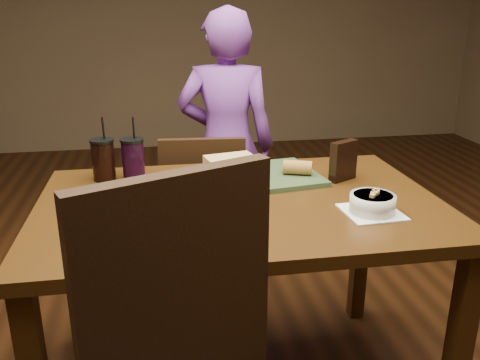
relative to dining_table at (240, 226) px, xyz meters
The scene contains 14 objects.
dining_table is the anchor object (origin of this frame).
chair_far 0.63m from the dining_table, 97.11° to the left, with size 0.39×0.39×0.83m.
diner 0.96m from the dining_table, 84.51° to the left, with size 0.49×0.32×1.35m, color purple.
tray_near 0.28m from the dining_table, 144.38° to the right, with size 0.42×0.32×0.02m, color #36492C.
tray_far 0.24m from the dining_table, 62.24° to the left, with size 0.42×0.32×0.02m, color #36492C.
salad_bowl 0.25m from the dining_table, 134.30° to the right, with size 0.24×0.24×0.08m.
soup_bowl 0.43m from the dining_table, 24.02° to the right, with size 0.18×0.18×0.07m.
sandwich_near 0.39m from the dining_table, 162.81° to the right, with size 0.14×0.11×0.06m.
sandwich_far 0.26m from the dining_table, 90.43° to the left, with size 0.19×0.13×0.07m.
baguette_near 0.35m from the dining_table, 107.94° to the right, with size 0.06×0.06×0.13m, color #AD7533.
baguette_far 0.33m from the dining_table, 36.19° to the left, with size 0.05×0.05×0.10m, color #AD7533.
cup_cola 0.56m from the dining_table, 147.45° to the left, with size 0.09×0.09×0.23m.
cup_berry 0.48m from the dining_table, 140.60° to the left, with size 0.09×0.09×0.23m.
chip_bag 0.45m from the dining_table, 19.12° to the left, with size 0.11×0.03×0.15m, color black.
Camera 1 is at (-0.26, -1.52, 1.35)m, focal length 38.00 mm.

